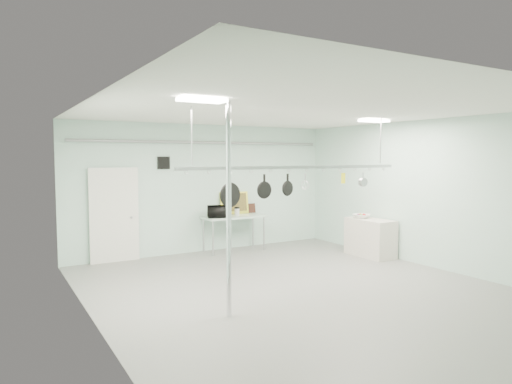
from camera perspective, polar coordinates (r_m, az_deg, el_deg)
floor at (r=8.44m, az=5.25°, el=-12.06°), size 8.00×8.00×0.00m
ceiling at (r=8.13m, az=5.41°, el=10.04°), size 7.00×8.00×0.02m
back_wall at (r=11.59m, az=-6.31°, el=0.46°), size 7.00×0.02×3.20m
right_wall at (r=10.56m, az=20.87°, el=-0.18°), size 0.02×8.00×3.20m
door at (r=10.86m, az=-17.32°, el=-2.89°), size 1.10×0.10×2.20m
wall_vent at (r=11.14m, az=-11.47°, el=3.59°), size 0.30×0.04×0.30m
conduit_pipe at (r=11.49m, az=-6.17°, el=6.17°), size 6.60×0.07×0.07m
chrome_pole at (r=6.74m, az=-3.43°, el=-2.32°), size 0.08×0.08×3.20m
prep_table at (r=11.58m, az=-2.77°, el=-3.34°), size 1.60×0.70×0.91m
side_cabinet at (r=11.38m, az=14.09°, el=-5.55°), size 0.60×1.20×0.90m
pot_rack at (r=8.46m, az=5.27°, el=3.31°), size 4.80×0.06×1.00m
light_panel_left at (r=6.34m, az=-6.76°, el=11.37°), size 0.65×0.30×0.05m
light_panel_right at (r=10.14m, az=14.53°, el=8.62°), size 0.65×0.30×0.05m
microwave at (r=11.24m, az=-4.74°, el=-2.46°), size 0.62×0.52×0.29m
coffee_canister at (r=11.63m, az=-2.39°, el=-2.50°), size 0.14×0.14×0.18m
painting_large at (r=11.88m, az=-2.74°, el=-1.38°), size 0.79×0.18×0.58m
painting_small at (r=12.13m, az=-0.74°, el=-2.04°), size 0.30×0.09×0.25m
fruit_bowl at (r=11.42m, az=13.06°, el=-2.96°), size 0.54×0.54×0.10m
skillet_left at (r=7.74m, az=-3.25°, el=0.07°), size 0.43×0.13×0.56m
skillet_mid at (r=8.06m, az=1.04°, el=0.79°), size 0.31×0.08×0.41m
skillet_right at (r=8.34m, az=3.97°, el=0.99°), size 0.28×0.13×0.38m
whisk at (r=8.57m, az=6.16°, el=1.25°), size 0.17×0.17×0.33m
grater at (r=9.15m, az=10.85°, el=1.71°), size 0.09×0.03×0.23m
saucepan at (r=9.51m, az=13.23°, el=1.53°), size 0.19×0.13×0.30m
fruit_cluster at (r=11.41m, az=13.06°, el=-2.76°), size 0.24×0.24×0.09m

